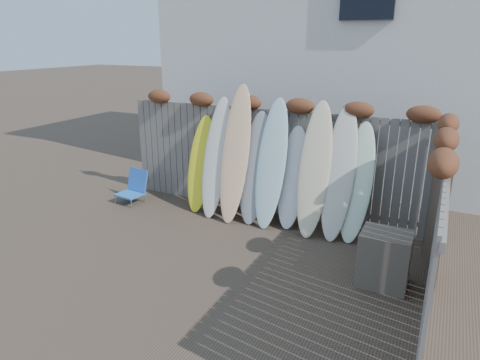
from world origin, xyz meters
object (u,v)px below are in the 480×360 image
at_px(beach_chair, 134,187).
at_px(surfboard_0, 201,164).
at_px(wooden_crate, 384,259).
at_px(lattice_panel, 435,218).

bearing_deg(beach_chair, surfboard_0, 11.45).
distance_m(wooden_crate, surfboard_0, 3.93).
distance_m(beach_chair, wooden_crate, 5.22).
xyz_separation_m(lattice_panel, surfboard_0, (-4.22, 0.65, 0.09)).
bearing_deg(wooden_crate, surfboard_0, 160.34).
bearing_deg(surfboard_0, beach_chair, -169.44).
relative_size(wooden_crate, lattice_panel, 0.46).
height_order(beach_chair, wooden_crate, wooden_crate).
bearing_deg(surfboard_0, lattice_panel, -9.67).
relative_size(wooden_crate, surfboard_0, 0.40).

